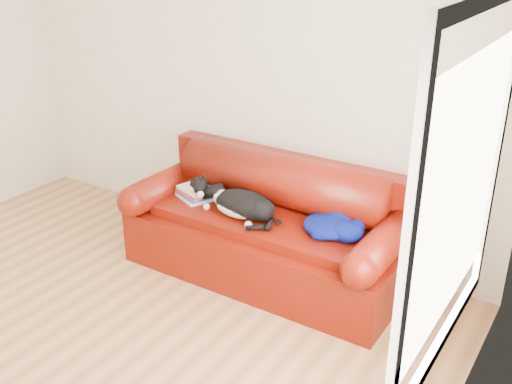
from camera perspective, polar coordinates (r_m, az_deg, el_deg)
ground at (r=4.11m, az=-18.22°, el=-13.99°), size 4.50×4.50×0.00m
room_shell at (r=3.32m, az=-20.27°, el=8.87°), size 4.52×4.02×2.61m
sofa_base at (r=4.56m, az=0.98°, el=-5.10°), size 2.10×0.90×0.50m
sofa_back at (r=4.61m, az=2.60°, el=-0.55°), size 2.10×1.01×0.88m
book_stack at (r=4.71m, az=-5.79°, el=-0.06°), size 0.34×0.31×0.10m
cat at (r=4.36m, az=-1.27°, el=-1.22°), size 0.69×0.33×0.25m
blanket at (r=4.17m, az=7.29°, el=-3.21°), size 0.49×0.39×0.14m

